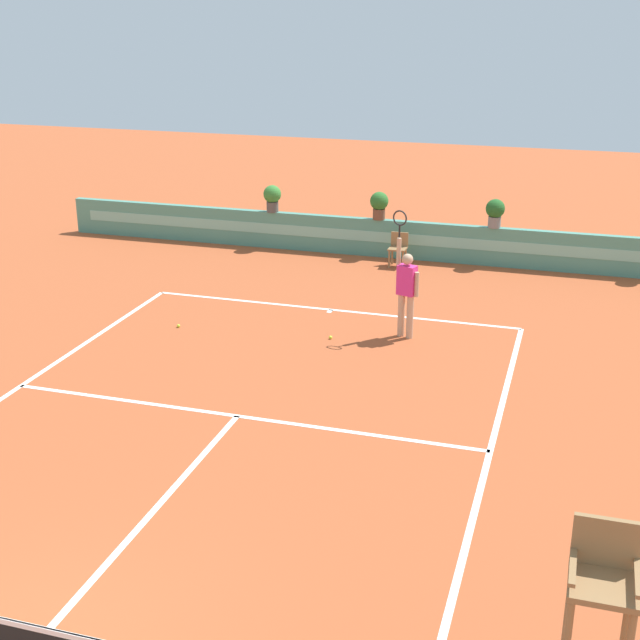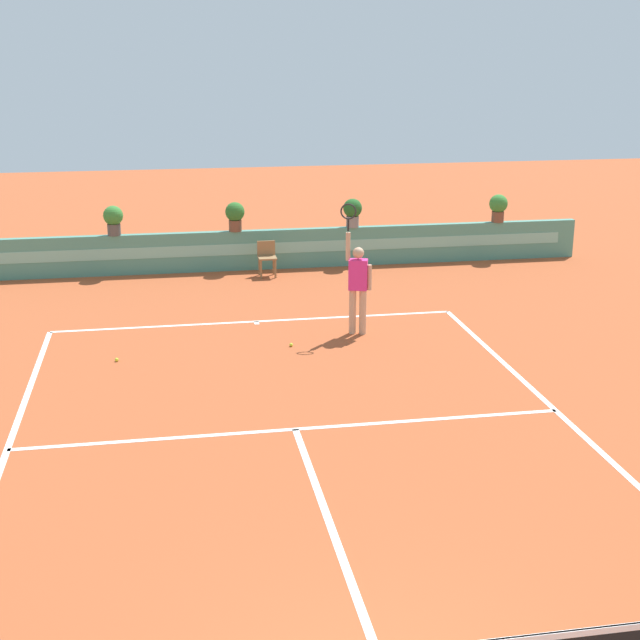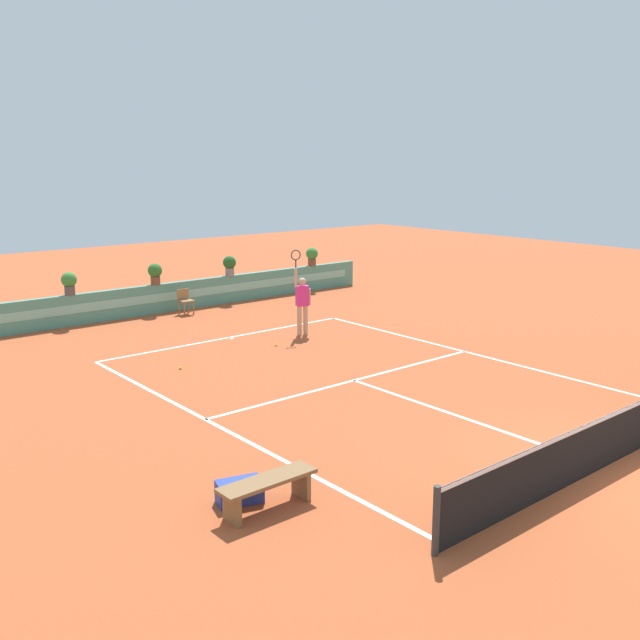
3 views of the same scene
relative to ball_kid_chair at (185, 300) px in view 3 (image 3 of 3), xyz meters
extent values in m
plane|color=#A84C28|center=(-0.68, -9.66, -0.48)|extent=(60.00, 60.00, 0.00)
cube|color=white|center=(-0.68, -3.77, -0.47)|extent=(8.22, 0.10, 0.01)
cube|color=white|center=(-0.68, -9.26, -0.47)|extent=(8.22, 0.10, 0.01)
cube|color=white|center=(-0.68, -12.46, -0.47)|extent=(0.10, 6.40, 0.01)
cube|color=white|center=(-4.79, -9.71, -0.47)|extent=(0.10, 11.89, 0.01)
cube|color=white|center=(3.43, -9.71, -0.47)|extent=(0.10, 11.89, 0.01)
cube|color=white|center=(-0.68, -3.87, -0.47)|extent=(0.10, 0.20, 0.01)
cylinder|color=#333333|center=(-5.09, -15.66, 0.02)|extent=(0.10, 0.10, 1.00)
cube|color=black|center=(-0.68, -15.66, 0.00)|extent=(8.82, 0.02, 0.95)
cube|color=white|center=(-0.68, -15.66, 0.44)|extent=(8.82, 0.03, 0.06)
cube|color=#4C8E7A|center=(-0.68, 0.73, 0.02)|extent=(18.00, 0.20, 1.00)
cube|color=#7ABCA8|center=(-0.68, 0.63, 0.07)|extent=(17.10, 0.01, 0.28)
cylinder|color=olive|center=(-0.18, -0.24, -0.25)|extent=(0.05, 0.05, 0.45)
cylinder|color=olive|center=(0.18, -0.24, -0.25)|extent=(0.05, 0.05, 0.45)
cylinder|color=olive|center=(-0.18, 0.11, -0.25)|extent=(0.05, 0.05, 0.45)
cylinder|color=olive|center=(0.18, 0.11, -0.25)|extent=(0.05, 0.05, 0.45)
cube|color=olive|center=(0.00, -0.07, -0.01)|extent=(0.44, 0.44, 0.04)
cube|color=olive|center=(0.00, 0.13, 0.19)|extent=(0.44, 0.04, 0.36)
cube|color=brown|center=(-6.70, -13.19, -0.25)|extent=(0.08, 0.40, 0.45)
cube|color=brown|center=(-5.42, -13.19, -0.25)|extent=(0.08, 0.40, 0.45)
cube|color=brown|center=(-6.06, -13.19, 0.00)|extent=(1.60, 0.44, 0.06)
cube|color=navy|center=(-6.25, -12.71, -0.30)|extent=(0.77, 0.54, 0.36)
cylinder|color=tan|center=(1.31, -4.93, -0.03)|extent=(0.14, 0.14, 0.90)
cylinder|color=tan|center=(1.11, -4.87, -0.03)|extent=(0.14, 0.14, 0.90)
cube|color=#E52D84|center=(1.21, -4.90, 0.72)|extent=(0.41, 0.32, 0.60)
sphere|color=tan|center=(1.21, -4.90, 1.15)|extent=(0.22, 0.22, 0.22)
cylinder|color=tan|center=(1.02, -4.84, 1.27)|extent=(0.09, 0.09, 0.55)
cylinder|color=black|center=(1.02, -4.84, 1.69)|extent=(0.04, 0.04, 0.24)
torus|color=#262626|center=(1.02, -4.84, 1.95)|extent=(0.31, 0.12, 0.31)
cylinder|color=tan|center=(1.42, -4.97, 0.67)|extent=(0.09, 0.09, 0.50)
sphere|color=#CCE033|center=(-3.41, -5.75, -0.44)|extent=(0.07, 0.07, 0.07)
sphere|color=#CCE033|center=(-0.19, -5.47, -0.44)|extent=(0.07, 0.07, 0.07)
cylinder|color=brown|center=(-0.70, 0.73, 0.66)|extent=(0.32, 0.32, 0.28)
sphere|color=#2D6B28|center=(-0.70, 0.73, 1.01)|extent=(0.48, 0.48, 0.48)
cylinder|color=#514C47|center=(-3.65, 0.73, 0.66)|extent=(0.32, 0.32, 0.28)
sphere|color=#387F33|center=(-3.65, 0.73, 1.01)|extent=(0.48, 0.48, 0.48)
cylinder|color=gray|center=(2.29, 0.73, 0.66)|extent=(0.32, 0.32, 0.28)
sphere|color=#235B23|center=(2.29, 0.73, 1.01)|extent=(0.48, 0.48, 0.48)
cylinder|color=brown|center=(6.19, 0.73, 0.66)|extent=(0.32, 0.32, 0.28)
sphere|color=#387F33|center=(6.19, 0.73, 1.01)|extent=(0.48, 0.48, 0.48)
camera|label=1|loc=(4.42, -21.32, 5.96)|focal=49.49mm
camera|label=2|loc=(-2.44, -21.40, 5.00)|focal=50.44mm
camera|label=3|loc=(-11.84, -21.33, 4.71)|focal=40.25mm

